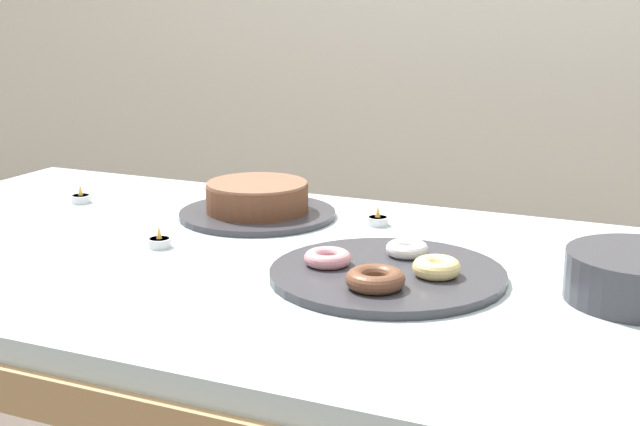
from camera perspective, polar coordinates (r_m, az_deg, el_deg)
name	(u,v)px	position (r m, az deg, el deg)	size (l,w,h in m)	color
dining_table	(319,315)	(1.46, -0.03, -6.52)	(1.89, 0.93, 0.77)	silver
cake_chocolate_round	(257,202)	(1.71, -4.03, 0.68)	(0.30, 0.30, 0.07)	#333338
pastry_platter	(387,272)	(1.35, 4.32, -3.81)	(0.36, 0.36, 0.04)	#333338
tealight_centre	(379,220)	(1.66, 3.81, -0.46)	(0.04, 0.04, 0.04)	silver
tealight_left_edge	(81,198)	(1.89, -15.06, 0.94)	(0.04, 0.04, 0.04)	silver
tealight_near_front	(159,242)	(1.54, -10.24, -1.82)	(0.04, 0.04, 0.04)	silver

